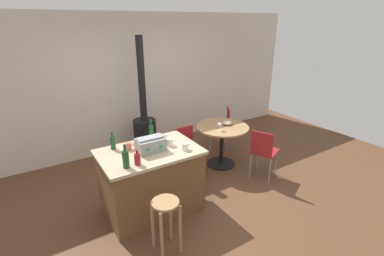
{
  "coord_description": "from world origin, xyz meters",
  "views": [
    {
      "loc": [
        -1.93,
        -3.08,
        2.55
      ],
      "look_at": [
        0.25,
        0.37,
        0.97
      ],
      "focal_mm": 26.18,
      "sensor_mm": 36.0,
      "label": 1
    }
  ],
  "objects": [
    {
      "name": "dining_table",
      "position": [
        1.03,
        0.59,
        0.58
      ],
      "size": [
        0.95,
        0.95,
        0.76
      ],
      "color": "black",
      "rests_on": "ground_plane"
    },
    {
      "name": "folding_chair_far",
      "position": [
        1.53,
        1.22,
        0.5
      ],
      "size": [
        0.55,
        0.55,
        0.85
      ],
      "color": "maroon",
      "rests_on": "ground_plane"
    },
    {
      "name": "serving_bowl",
      "position": [
        1.16,
        0.62,
        0.8
      ],
      "size": [
        0.18,
        0.18,
        0.07
      ],
      "primitive_type": "ellipsoid",
      "color": "tan",
      "rests_on": "dining_table"
    },
    {
      "name": "kitchen_island",
      "position": [
        -0.62,
        0.06,
        0.46
      ],
      "size": [
        1.32,
        0.88,
        0.92
      ],
      "color": "brown",
      "rests_on": "ground_plane"
    },
    {
      "name": "cup_4",
      "position": [
        -0.6,
        0.34,
        0.96
      ],
      "size": [
        0.11,
        0.08,
        0.08
      ],
      "color": "tan",
      "rests_on": "kitchen_island"
    },
    {
      "name": "wooden_stool",
      "position": [
        -0.8,
        -0.74,
        0.48
      ],
      "size": [
        0.31,
        0.31,
        0.68
      ],
      "color": "#A37A4C",
      "rests_on": "ground_plane"
    },
    {
      "name": "bottle_0",
      "position": [
        -0.89,
        -0.21,
        0.99
      ],
      "size": [
        0.08,
        0.08,
        0.19
      ],
      "color": "maroon",
      "rests_on": "kitchen_island"
    },
    {
      "name": "cup_3",
      "position": [
        -0.31,
        0.06,
        0.97
      ],
      "size": [
        0.13,
        0.09,
        0.1
      ],
      "color": "white",
      "rests_on": "kitchen_island"
    },
    {
      "name": "wood_stove",
      "position": [
        0.01,
        1.73,
        0.56
      ],
      "size": [
        0.44,
        0.45,
        2.31
      ],
      "color": "black",
      "rests_on": "ground_plane"
    },
    {
      "name": "cup_1",
      "position": [
        -0.84,
        0.25,
        0.97
      ],
      "size": [
        0.12,
        0.09,
        0.1
      ],
      "color": "#DB6651",
      "rests_on": "kitchen_island"
    },
    {
      "name": "folding_chair_left",
      "position": [
        0.33,
        0.62,
        0.5
      ],
      "size": [
        0.42,
        0.42,
        0.85
      ],
      "color": "maroon",
      "rests_on": "ground_plane"
    },
    {
      "name": "back_wall",
      "position": [
        0.0,
        2.26,
        1.35
      ],
      "size": [
        8.0,
        0.1,
        2.7
      ],
      "primitive_type": "cube",
      "color": "beige",
      "rests_on": "ground_plane"
    },
    {
      "name": "cup_2",
      "position": [
        -0.32,
        0.28,
        0.96
      ],
      "size": [
        0.12,
        0.08,
        0.08
      ],
      "color": "tan",
      "rests_on": "kitchen_island"
    },
    {
      "name": "cup_0",
      "position": [
        -0.2,
        -0.17,
        0.97
      ],
      "size": [
        0.12,
        0.09,
        0.1
      ],
      "color": "white",
      "rests_on": "kitchen_island"
    },
    {
      "name": "bottle_1",
      "position": [
        -1.03,
        -0.21,
        1.03
      ],
      "size": [
        0.08,
        0.08,
        0.3
      ],
      "color": "#194C23",
      "rests_on": "kitchen_island"
    },
    {
      "name": "wine_glass",
      "position": [
        0.87,
        0.46,
        0.87
      ],
      "size": [
        0.07,
        0.07,
        0.14
      ],
      "color": "silver",
      "rests_on": "dining_table"
    },
    {
      "name": "folding_chair_near",
      "position": [
        1.31,
        -0.18,
        0.53
      ],
      "size": [
        0.53,
        0.53,
        0.88
      ],
      "color": "maroon",
      "rests_on": "ground_plane"
    },
    {
      "name": "ground_plane",
      "position": [
        0.0,
        0.0,
        0.0
      ],
      "size": [
        8.8,
        8.8,
        0.0
      ],
      "primitive_type": "plane",
      "color": "brown"
    },
    {
      "name": "bottle_2",
      "position": [
        -0.45,
        0.35,
        1.04
      ],
      "size": [
        0.06,
        0.06,
        0.32
      ],
      "color": "#194C23",
      "rests_on": "kitchen_island"
    },
    {
      "name": "toolbox",
      "position": [
        -0.6,
        0.05,
        1.01
      ],
      "size": [
        0.37,
        0.25,
        0.2
      ],
      "color": "gray",
      "rests_on": "kitchen_island"
    },
    {
      "name": "bottle_3",
      "position": [
        -1.0,
        0.38,
        1.02
      ],
      "size": [
        0.07,
        0.07,
        0.25
      ],
      "color": "#194C23",
      "rests_on": "kitchen_island"
    }
  ]
}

